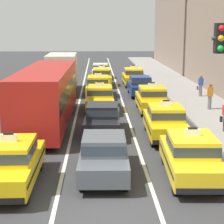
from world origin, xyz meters
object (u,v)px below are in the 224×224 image
at_px(sedan_center_nearest, 104,154).
at_px(taxi_right_nearest, 191,155).
at_px(pedestrian_far_corner, 210,96).
at_px(sedan_right_fourth, 140,85).
at_px(pedestrian_near_crosswalk, 201,86).
at_px(taxi_left_nearest, 11,162).
at_px(sedan_center_sixth, 101,70).
at_px(taxi_center_third, 100,97).
at_px(taxi_right_third, 152,98).
at_px(taxi_right_fifth, 133,76).
at_px(taxi_right_second, 165,121).
at_px(taxi_center_fifth, 102,76).
at_px(sedan_center_second, 103,118).
at_px(taxi_center_fourth, 98,86).
at_px(box_truck_left_third, 63,72).
at_px(bus_left_second, 47,93).

bearing_deg(sedan_center_nearest, taxi_right_nearest, -6.63).
bearing_deg(pedestrian_far_corner, sedan_right_fourth, 122.06).
height_order(taxi_right_nearest, sedan_right_fourth, taxi_right_nearest).
bearing_deg(pedestrian_near_crosswalk, taxi_left_nearest, -122.60).
bearing_deg(pedestrian_far_corner, sedan_center_sixth, 111.67).
xyz_separation_m(taxi_center_third, taxi_right_third, (3.41, -0.53, 0.00)).
bearing_deg(taxi_right_nearest, taxi_center_third, 104.73).
bearing_deg(taxi_right_third, taxi_center_third, 171.10).
distance_m(sedan_center_nearest, taxi_right_fifth, 23.46).
bearing_deg(taxi_right_second, taxi_center_fifth, 99.12).
distance_m(sedan_center_second, taxi_center_fourth, 11.28).
xyz_separation_m(taxi_center_third, pedestrian_near_crosswalk, (7.89, 4.43, 0.09)).
bearing_deg(taxi_left_nearest, taxi_right_fifth, 75.08).
bearing_deg(box_truck_left_third, sedan_right_fourth, -16.21).
bearing_deg(sedan_center_sixth, pedestrian_far_corner, -68.33).
height_order(taxi_left_nearest, taxi_right_second, same).
xyz_separation_m(sedan_center_nearest, pedestrian_near_crosswalk, (7.81, 16.44, 0.12)).
xyz_separation_m(sedan_center_second, taxi_right_second, (3.10, -0.95, 0.03)).
height_order(box_truck_left_third, taxi_center_third, box_truck_left_third).
xyz_separation_m(taxi_center_third, taxi_right_fifth, (3.24, 11.24, 0.00)).
bearing_deg(pedestrian_near_crosswalk, taxi_center_third, -150.65).
bearing_deg(box_truck_left_third, pedestrian_near_crosswalk, -15.77).
bearing_deg(sedan_center_second, taxi_right_nearest, -63.94).
height_order(sedan_center_second, taxi_center_fourth, taxi_center_fourth).
bearing_deg(bus_left_second, taxi_center_third, 52.41).
xyz_separation_m(bus_left_second, sedan_center_sixth, (3.19, 20.89, -0.97)).
bearing_deg(taxi_center_fourth, box_truck_left_third, 143.44).
bearing_deg(taxi_center_fifth, pedestrian_near_crosswalk, -42.45).
relative_size(taxi_right_third, sedan_right_fourth, 1.06).
relative_size(taxi_right_third, pedestrian_far_corner, 2.69).
bearing_deg(pedestrian_far_corner, taxi_left_nearest, -130.27).
xyz_separation_m(box_truck_left_third, taxi_center_fourth, (2.96, -2.20, -0.90)).
bearing_deg(sedan_right_fourth, taxi_center_fourth, -174.00).
bearing_deg(pedestrian_far_corner, taxi_right_fifth, 108.57).
bearing_deg(taxi_right_second, sedan_right_fourth, 89.66).
relative_size(taxi_right_fifth, pedestrian_near_crosswalk, 2.81).
distance_m(taxi_center_fourth, taxi_right_nearest, 18.01).
xyz_separation_m(box_truck_left_third, taxi_right_second, (6.26, -14.42, -0.90)).
xyz_separation_m(box_truck_left_third, sedan_right_fourth, (6.34, -1.84, -0.93)).
distance_m(taxi_right_second, sedan_right_fourth, 12.58).
bearing_deg(taxi_right_nearest, sedan_center_sixth, 95.89).
relative_size(taxi_right_nearest, taxi_right_second, 1.01).
distance_m(box_truck_left_third, pedestrian_near_crosswalk, 11.39).
height_order(taxi_left_nearest, box_truck_left_third, box_truck_left_third).
bearing_deg(taxi_center_fifth, sedan_center_sixth, 90.65).
xyz_separation_m(taxi_center_fourth, sedan_right_fourth, (3.37, 0.35, -0.03)).
relative_size(sedan_center_nearest, taxi_right_fifth, 0.95).
distance_m(bus_left_second, taxi_right_nearest, 10.58).
bearing_deg(pedestrian_far_corner, taxi_right_nearest, -108.63).
height_order(taxi_left_nearest, pedestrian_near_crosswalk, taxi_left_nearest).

